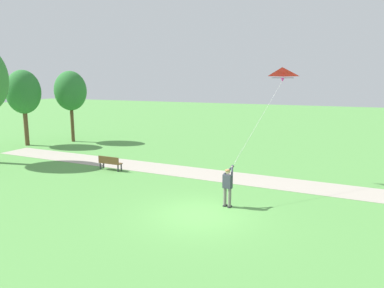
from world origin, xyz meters
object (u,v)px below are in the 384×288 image
(person_kite_flyer, at_px, (228,184))
(tree_treeline_left, at_px, (70,91))
(tree_horizon_far, at_px, (23,92))
(flying_kite, at_px, (282,75))
(park_bench_near_walkway, at_px, (110,162))

(person_kite_flyer, bearing_deg, tree_treeline_left, 56.69)
(tree_horizon_far, relative_size, tree_treeline_left, 1.01)
(flying_kite, bearing_deg, person_kite_flyer, 164.00)
(park_bench_near_walkway, xyz_separation_m, tree_treeline_left, (7.53, 8.62, 3.85))
(park_bench_near_walkway, height_order, tree_horizon_far, tree_horizon_far)
(flying_kite, xyz_separation_m, tree_treeline_left, (6.16, 18.52, -1.35))
(tree_horizon_far, bearing_deg, person_kite_flyer, -113.30)
(tree_horizon_far, bearing_deg, park_bench_near_walkway, -113.09)
(flying_kite, distance_m, tree_treeline_left, 19.57)
(person_kite_flyer, height_order, flying_kite, flying_kite)
(tree_treeline_left, bearing_deg, park_bench_near_walkway, -131.13)
(person_kite_flyer, bearing_deg, park_bench_near_walkway, 66.42)
(flying_kite, bearing_deg, tree_treeline_left, 71.59)
(tree_horizon_far, bearing_deg, tree_treeline_left, -39.87)
(park_bench_near_walkway, distance_m, tree_horizon_far, 12.56)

